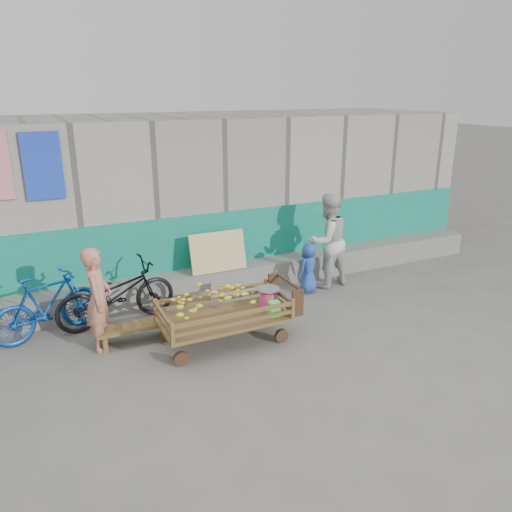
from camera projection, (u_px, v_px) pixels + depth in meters
name	position (u px, v px, depth m)	size (l,w,h in m)	color
ground	(258.00, 355.00, 6.88)	(80.00, 80.00, 0.00)	#585650
building_wall	(169.00, 196.00, 9.87)	(12.00, 3.50, 3.00)	gray
banana_cart	(222.00, 307.00, 7.02)	(1.98, 0.90, 0.84)	#513C1D
bench	(135.00, 330.00, 7.16)	(1.10, 0.33, 0.28)	#513C1D
vendor_man	(98.00, 299.00, 6.85)	(0.54, 0.36, 1.48)	#B57157
woman	(327.00, 241.00, 9.04)	(0.85, 0.66, 1.74)	beige
child	(308.00, 268.00, 8.87)	(0.44, 0.29, 0.91)	#22449E
bicycle_dark	(116.00, 294.00, 7.68)	(0.65, 1.86, 0.98)	black
bicycle_blue	(47.00, 305.00, 7.27)	(0.46, 1.62, 0.97)	#0F4397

